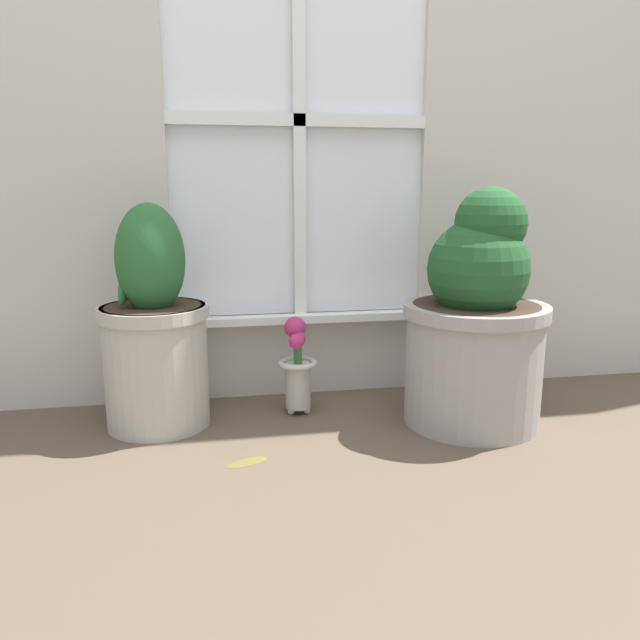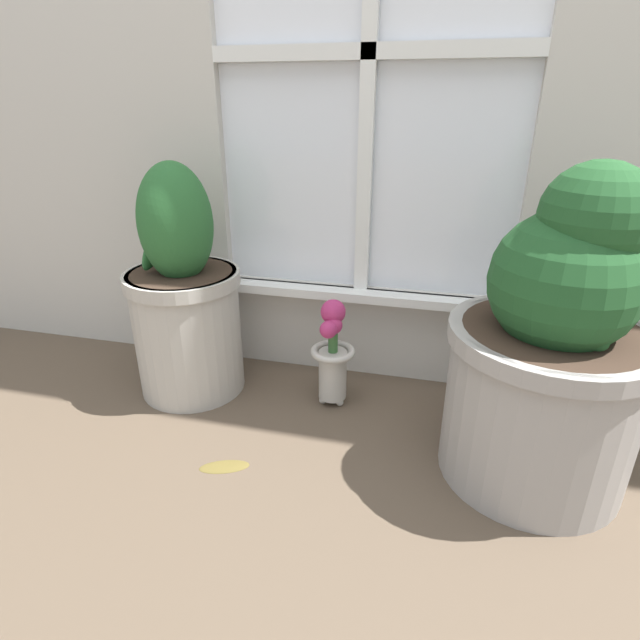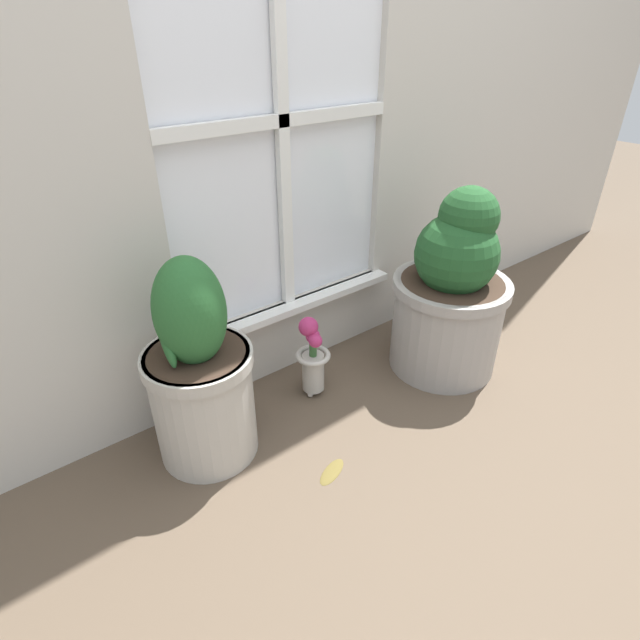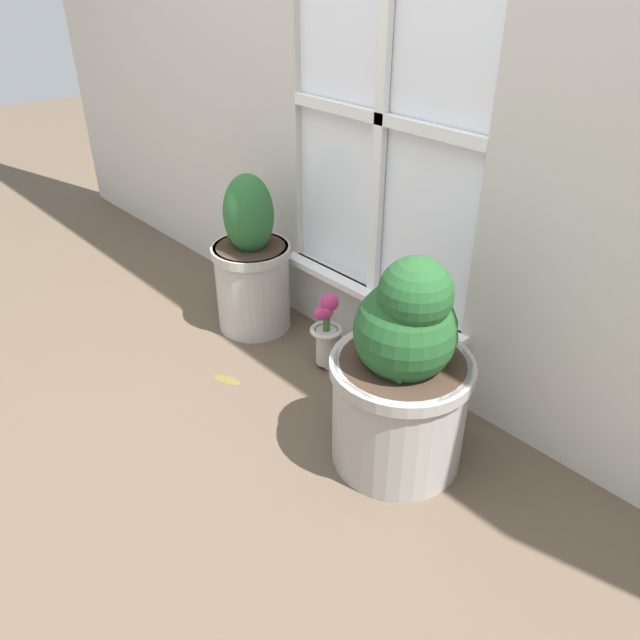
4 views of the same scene
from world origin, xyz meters
The scene contains 5 objects.
ground_plane centered at (0.00, 0.00, 0.00)m, with size 10.00×10.00×0.00m, color brown.
potted_plant_left centered at (-0.43, 0.34, 0.26)m, with size 0.30×0.30×0.61m.
potted_plant_right centered at (0.43, 0.20, 0.28)m, with size 0.39×0.39×0.65m.
flower_vase centered at (-0.04, 0.36, 0.14)m, with size 0.11×0.11×0.29m.
fallen_leaf centered at (-0.21, 0.05, 0.00)m, with size 0.12×0.08×0.01m.
Camera 4 is at (1.29, -0.88, 1.30)m, focal length 35.00 mm.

